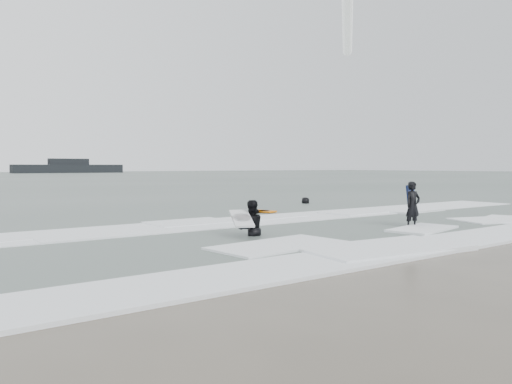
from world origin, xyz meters
TOP-DOWN VIEW (x-y plane):
  - ground at (0.00, 0.00)m, footprint 320.00×320.00m
  - surfer_centre at (3.56, 1.75)m, footprint 0.58×0.43m
  - surfer_wading at (-1.49, 3.14)m, footprint 0.86×0.72m
  - surfer_right_near at (2.17, 8.15)m, footprint 1.08×0.89m
  - surfer_right_far at (7.26, 10.95)m, footprint 0.86×0.86m
  - surf_foam at (0.00, 3.70)m, footprint 30.03×9.06m
  - bodyboards at (1.51, 4.45)m, footprint 6.38×6.89m
  - vessel_horizon at (27.71, 131.09)m, footprint 28.28×5.05m

SIDE VIEW (x-z plane):
  - ground at x=0.00m, z-range 0.00..0.00m
  - surfer_centre at x=3.56m, z-range -0.74..0.74m
  - surfer_wading at x=-1.49m, z-range -0.78..0.78m
  - surfer_right_near at x=2.17m, z-range -0.86..0.86m
  - surfer_right_far at x=7.26m, z-range -0.76..0.76m
  - surf_foam at x=0.00m, z-range 0.00..0.08m
  - bodyboards at x=1.51m, z-range -0.13..1.12m
  - vessel_horizon at x=27.71m, z-range -0.49..3.35m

